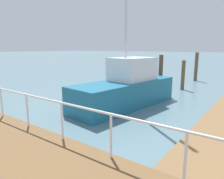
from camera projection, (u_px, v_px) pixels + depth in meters
The scene contains 7 objects.
ground_plane at pixel (10, 93), 13.55m from camera, with size 300.00×300.00×0.00m, color slate.
boardwalk_railing at pixel (111, 123), 4.71m from camera, with size 0.06×27.00×1.08m.
dock_piling_0 at pixel (183, 75), 14.65m from camera, with size 0.25×0.25×2.06m, color brown.
dock_piling_1 at pixel (196, 67), 18.53m from camera, with size 0.29×0.29×2.52m, color brown.
dock_piling_2 at pixel (161, 75), 13.25m from camera, with size 0.26×0.26×2.48m, color brown.
moored_boat_0 at pixel (134, 73), 18.98m from camera, with size 5.08×2.28×1.81m.
moored_boat_2 at pixel (127, 88), 10.57m from camera, with size 6.29×2.70×10.12m.
Camera 1 is at (-6.73, 6.82, 2.91)m, focal length 33.50 mm.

